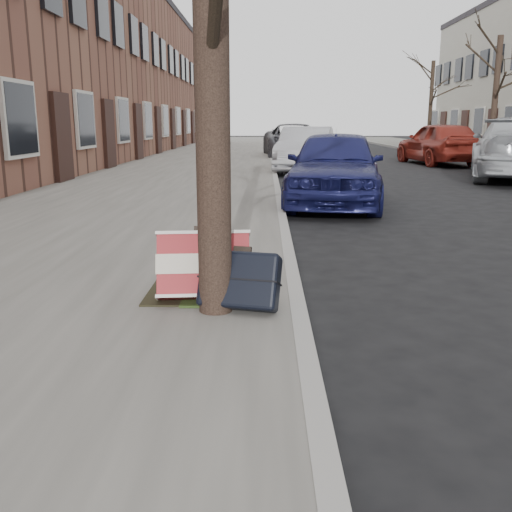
{
  "coord_description": "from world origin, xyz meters",
  "views": [
    {
      "loc": [
        -1.5,
        -3.21,
        1.45
      ],
      "look_at": [
        -1.56,
        0.8,
        0.5
      ],
      "focal_mm": 40.0,
      "sensor_mm": 36.0,
      "label": 1
    }
  ],
  "objects_px": {
    "suitcase_red": "(204,266)",
    "car_near_front": "(335,167)",
    "suitcase_navy": "(240,280)",
    "car_near_mid": "(306,150)"
  },
  "relations": [
    {
      "from": "suitcase_red",
      "to": "car_near_front",
      "type": "distance_m",
      "value": 6.22
    },
    {
      "from": "suitcase_navy",
      "to": "car_near_front",
      "type": "distance_m",
      "value": 6.38
    },
    {
      "from": "suitcase_red",
      "to": "car_near_mid",
      "type": "distance_m",
      "value": 12.92
    },
    {
      "from": "car_near_mid",
      "to": "suitcase_navy",
      "type": "bearing_deg",
      "value": -85.84
    },
    {
      "from": "suitcase_red",
      "to": "suitcase_navy",
      "type": "height_order",
      "value": "suitcase_red"
    },
    {
      "from": "suitcase_red",
      "to": "car_near_mid",
      "type": "relative_size",
      "value": 0.17
    },
    {
      "from": "car_near_mid",
      "to": "car_near_front",
      "type": "bearing_deg",
      "value": -79.46
    },
    {
      "from": "suitcase_red",
      "to": "car_near_mid",
      "type": "xyz_separation_m",
      "value": [
        1.65,
        12.81,
        0.27
      ]
    },
    {
      "from": "car_near_front",
      "to": "suitcase_navy",
      "type": "bearing_deg",
      "value": -94.07
    },
    {
      "from": "suitcase_red",
      "to": "suitcase_navy",
      "type": "relative_size",
      "value": 1.19
    }
  ]
}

